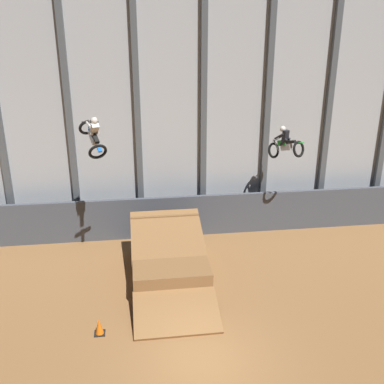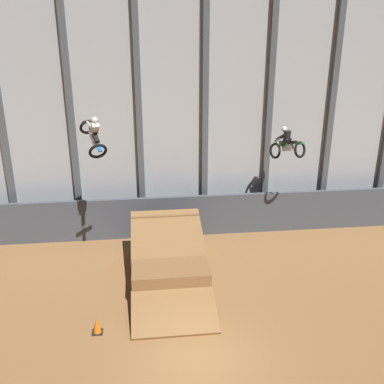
% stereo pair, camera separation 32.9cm
% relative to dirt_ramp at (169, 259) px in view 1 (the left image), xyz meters
% --- Properties ---
extents(ground_plane, '(60.00, 60.00, 0.00)m').
position_rel_dirt_ramp_xyz_m(ground_plane, '(0.56, -5.27, -0.69)').
color(ground_plane, olive).
extents(arena_back_wall, '(32.00, 0.40, 12.69)m').
position_rel_dirt_ramp_xyz_m(arena_back_wall, '(0.56, 4.48, 5.66)').
color(arena_back_wall, '#ADB2B7').
rests_on(arena_back_wall, ground_plane).
extents(lower_barrier, '(31.36, 0.20, 2.02)m').
position_rel_dirt_ramp_xyz_m(lower_barrier, '(0.56, 3.48, 0.32)').
color(lower_barrier, '#474C56').
rests_on(lower_barrier, ground_plane).
extents(dirt_ramp, '(2.98, 6.21, 2.08)m').
position_rel_dirt_ramp_xyz_m(dirt_ramp, '(0.00, 0.00, 0.00)').
color(dirt_ramp, brown).
rests_on(dirt_ramp, ground_plane).
extents(rider_bike_left_air, '(1.26, 1.87, 1.70)m').
position_rel_dirt_ramp_xyz_m(rider_bike_left_air, '(-2.73, 1.21, 4.96)').
color(rider_bike_left_air, black).
extents(rider_bike_right_air, '(1.51, 1.77, 1.60)m').
position_rel_dirt_ramp_xyz_m(rider_bike_right_air, '(5.52, 2.56, 3.94)').
color(rider_bike_right_air, black).
extents(traffic_cone_near_ramp, '(0.36, 0.36, 0.58)m').
position_rel_dirt_ramp_xyz_m(traffic_cone_near_ramp, '(-2.62, -3.52, -0.41)').
color(traffic_cone_near_ramp, black).
rests_on(traffic_cone_near_ramp, ground_plane).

